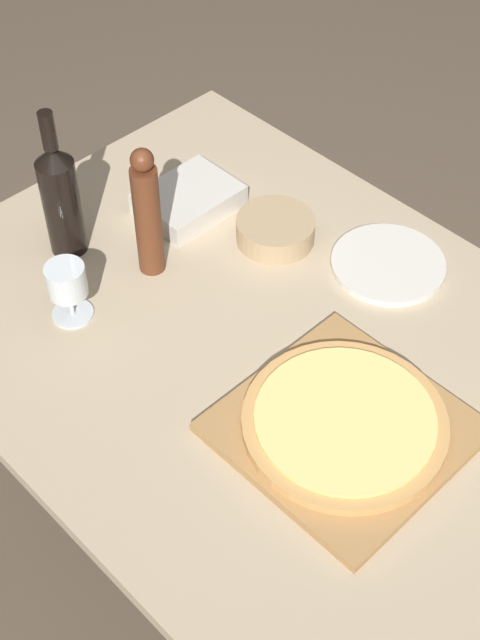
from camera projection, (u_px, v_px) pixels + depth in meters
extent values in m
plane|color=brown|center=(256.00, 549.00, 2.18)|extent=(12.00, 12.00, 0.00)
cube|color=tan|center=(261.00, 344.00, 1.62)|extent=(0.96, 1.30, 0.03)
cylinder|color=brown|center=(214.00, 238.00, 2.39)|extent=(0.06, 0.06, 0.75)
cube|color=#A87A47|center=(344.00, 429.00, 1.46)|extent=(0.36, 0.36, 0.02)
cylinder|color=tan|center=(345.00, 422.00, 1.45)|extent=(0.34, 0.34, 0.02)
cylinder|color=#EAD67A|center=(345.00, 418.00, 1.44)|extent=(0.30, 0.30, 0.01)
cylinder|color=black|center=(62.00, 207.00, 1.69)|extent=(0.07, 0.07, 0.21)
cone|color=black|center=(53.00, 156.00, 1.61)|extent=(0.07, 0.07, 0.03)
cylinder|color=black|center=(48.00, 131.00, 1.57)|extent=(0.03, 0.03, 0.08)
cylinder|color=#5B2D19|center=(148.00, 221.00, 1.64)|extent=(0.05, 0.05, 0.24)
sphere|color=#5B2D19|center=(142.00, 160.00, 1.54)|extent=(0.04, 0.04, 0.04)
cylinder|color=silver|center=(73.00, 313.00, 1.64)|extent=(0.08, 0.08, 0.00)
cylinder|color=silver|center=(71.00, 303.00, 1.62)|extent=(0.01, 0.01, 0.05)
cylinder|color=silver|center=(66.00, 280.00, 1.58)|extent=(0.07, 0.07, 0.06)
cylinder|color=tan|center=(276.00, 230.00, 1.77)|extent=(0.16, 0.16, 0.05)
cylinder|color=silver|center=(388.00, 264.00, 1.73)|extent=(0.22, 0.22, 0.01)
cube|color=beige|center=(189.00, 200.00, 1.83)|extent=(0.20, 0.15, 0.05)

